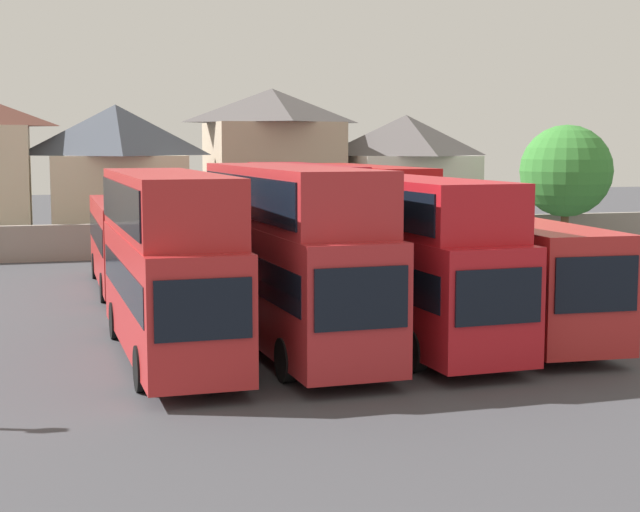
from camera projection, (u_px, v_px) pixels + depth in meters
name	position (u px, v px, depth m)	size (l,w,h in m)	color
ground	(233.00, 269.00, 45.27)	(140.00, 140.00, 0.00)	#424247
depot_boundary_wall	(214.00, 239.00, 50.35)	(56.00, 0.50, 1.80)	gray
bus_1	(167.00, 255.00, 26.15)	(2.76, 10.64, 5.04)	#B12325
bus_2	(291.00, 248.00, 27.19)	(3.06, 11.12, 5.18)	#B02528
bus_3	(403.00, 250.00, 28.34)	(3.19, 11.27, 4.84)	red
bus_4	(508.00, 270.00, 29.57)	(3.05, 10.82, 3.50)	#B32626
bus_5	(127.00, 239.00, 38.98)	(2.54, 10.70, 3.51)	#B02727
bus_6	(213.00, 237.00, 39.92)	(3.42, 11.83, 3.48)	#B4231B
bus_7	(304.00, 215.00, 41.33)	(2.69, 11.42, 4.92)	#AE1521
bus_8	(363.00, 215.00, 42.17)	(2.94, 12.14, 4.85)	#B11414
house_terrace_centre	(117.00, 174.00, 55.04)	(7.65, 7.02, 7.97)	beige
house_terrace_right	(272.00, 163.00, 58.54)	(7.72, 7.45, 9.05)	tan
house_terrace_far_right	(406.00, 175.00, 59.84)	(7.63, 7.30, 7.53)	silver
tree_left_of_lot	(566.00, 171.00, 53.14)	(5.02, 5.02, 6.82)	brown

